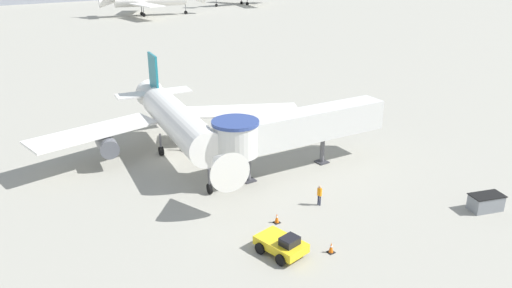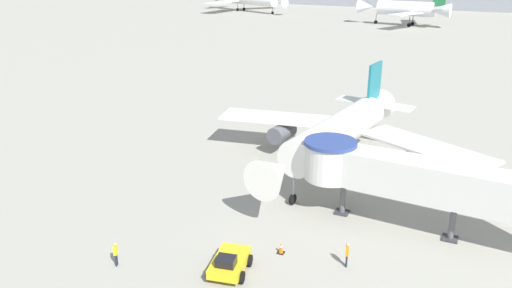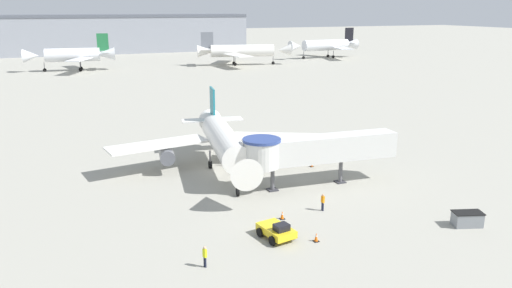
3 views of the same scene
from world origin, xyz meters
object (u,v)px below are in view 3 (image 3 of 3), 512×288
main_airplane (223,141)px  jet_bridge (310,149)px  ground_crew_wing_walker (205,255)px  background_jet_black_tail (327,45)px  background_jet_green_tail (74,55)px  pushback_tug_yellow (277,230)px  traffic_cone_starboard_wing (312,164)px  traffic_cone_apron_front (316,237)px  background_jet_gray_tail (240,51)px  service_container_gray (467,219)px  ground_crew_marshaller (323,201)px  traffic_cone_near_nose (282,215)px

main_airplane → jet_bridge: (7.07, -8.72, 0.46)m
ground_crew_wing_walker → background_jet_black_tail: 167.24m
main_airplane → background_jet_green_tail: bearing=104.7°
pushback_tug_yellow → traffic_cone_starboard_wing: size_ratio=5.18×
main_airplane → background_jet_green_tail: (-10.98, 111.98, 1.20)m
jet_bridge → traffic_cone_apron_front: 14.27m
background_jet_green_tail → background_jet_black_tail: size_ratio=0.93×
background_jet_green_tail → background_jet_gray_tail: bearing=91.2°
jet_bridge → pushback_tug_yellow: bearing=-125.6°
background_jet_green_tail → background_jet_black_tail: 94.21m
main_airplane → traffic_cone_apron_front: size_ratio=35.21×
traffic_cone_apron_front → pushback_tug_yellow: bearing=147.3°
service_container_gray → background_jet_black_tail: bearing=64.5°
service_container_gray → background_jet_black_tail: (67.62, 141.54, 4.35)m
background_jet_green_tail → jet_bridge: bearing=14.8°
service_container_gray → ground_crew_wing_walker: size_ratio=1.72×
ground_crew_marshaller → background_jet_black_tail: bearing=-41.4°
background_jet_black_tail → traffic_cone_near_nose: bearing=-34.4°
pushback_tug_yellow → traffic_cone_near_nose: size_ratio=4.75×
traffic_cone_near_nose → background_jet_gray_tail: size_ratio=0.02×
traffic_cone_apron_front → background_jet_black_tail: 161.46m
service_container_gray → ground_crew_marshaller: ground_crew_marshaller is taller
ground_crew_marshaller → background_jet_black_tail: (78.06, 133.41, 4.01)m
traffic_cone_near_nose → pushback_tug_yellow: bearing=-122.0°
service_container_gray → traffic_cone_starboard_wing: (-4.68, 20.90, -0.33)m
jet_bridge → ground_crew_marshaller: 7.76m
pushback_tug_yellow → traffic_cone_apron_front: bearing=-42.9°
ground_crew_marshaller → ground_crew_wing_walker: 15.22m
pushback_tug_yellow → service_container_gray: bearing=-24.3°
traffic_cone_starboard_wing → ground_crew_wing_walker: 27.34m
traffic_cone_apron_front → background_jet_green_tail: background_jet_green_tail is taller
traffic_cone_starboard_wing → background_jet_gray_tail: bearing=73.8°
ground_crew_marshaller → background_jet_green_tail: (-15.96, 127.43, 3.98)m
main_airplane → background_jet_gray_tail: background_jet_gray_tail is taller
pushback_tug_yellow → background_jet_green_tail: 131.63m
ground_crew_marshaller → background_jet_black_tail: background_jet_black_tail is taller
jet_bridge → background_jet_black_tail: background_jet_black_tail is taller
main_airplane → background_jet_green_tail: size_ratio=0.99×
traffic_cone_apron_front → background_jet_green_tail: (-12.11, 133.08, 4.62)m
traffic_cone_apron_front → background_jet_green_tail: bearing=95.2°
main_airplane → traffic_cone_near_nose: 16.14m
traffic_cone_near_nose → background_jet_gray_tail: 130.11m
jet_bridge → background_jet_gray_tail: background_jet_gray_tail is taller
traffic_cone_starboard_wing → background_jet_green_tail: background_jet_green_tail is taller
traffic_cone_starboard_wing → ground_crew_wing_walker: size_ratio=0.42×
background_jet_black_tail → background_jet_gray_tail: bearing=-77.7°
ground_crew_wing_walker → background_jet_black_tail: size_ratio=0.06×
jet_bridge → background_jet_green_tail: 122.04m
traffic_cone_apron_front → background_jet_gray_tail: bearing=72.0°
service_container_gray → traffic_cone_apron_front: service_container_gray is taller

